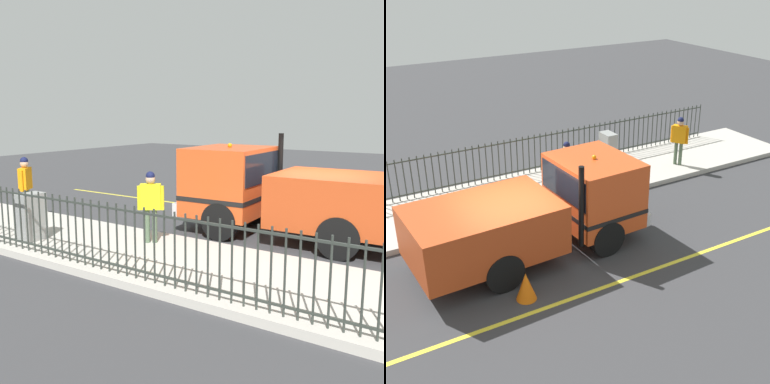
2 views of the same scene
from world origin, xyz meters
TOP-DOWN VIEW (x-y plane):
  - ground_plane at (0.00, 0.00)m, footprint 54.11×54.11m
  - sidewalk_slab at (3.44, 0.00)m, footprint 3.12×24.60m
  - lane_marking at (-2.11, 0.00)m, footprint 0.12×22.14m
  - work_truck at (0.10, -0.90)m, footprint 2.54×6.20m
  - worker_standing at (2.75, -3.03)m, footprint 0.44×0.54m
  - pedestrian_distant at (2.76, -7.63)m, footprint 0.56×0.46m
  - iron_fence at (4.76, -0.00)m, footprint 0.04×20.94m
  - utility_cabinet at (4.17, -5.54)m, footprint 0.64×0.41m
  - traffic_cone at (-1.58, 0.48)m, footprint 0.47×0.47m

SIDE VIEW (x-z plane):
  - ground_plane at x=0.00m, z-range 0.00..0.00m
  - lane_marking at x=-2.11m, z-range 0.00..0.01m
  - sidewalk_slab at x=3.44m, z-range 0.00..0.16m
  - traffic_cone at x=-1.58m, z-range 0.00..0.68m
  - utility_cabinet at x=4.17m, z-range 0.16..1.30m
  - iron_fence at x=4.76m, z-range 0.17..1.53m
  - worker_standing at x=2.75m, z-range 0.35..2.04m
  - pedestrian_distant at x=2.76m, z-range 0.36..2.13m
  - work_truck at x=0.10m, z-range -0.06..2.56m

